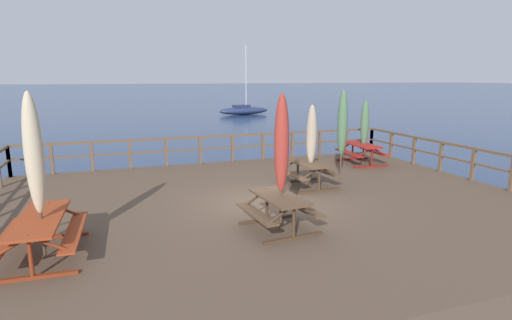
% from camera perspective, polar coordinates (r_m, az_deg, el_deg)
% --- Properties ---
extents(ground_plane, '(600.00, 600.00, 0.00)m').
position_cam_1_polar(ground_plane, '(11.22, 1.46, -10.26)').
color(ground_plane, navy).
extents(wooden_deck, '(14.54, 11.31, 0.88)m').
position_cam_1_polar(wooden_deck, '(11.06, 1.47, -8.15)').
color(wooden_deck, brown).
rests_on(wooden_deck, ground).
extents(railing_waterside_far, '(14.34, 0.10, 1.09)m').
position_cam_1_polar(railing_waterside_far, '(15.89, -5.58, 2.17)').
color(railing_waterside_far, brown).
rests_on(railing_waterside_far, wooden_deck).
extents(railing_side_right, '(0.10, 11.11, 1.09)m').
position_cam_1_polar(railing_side_right, '(14.79, 28.25, 0.16)').
color(railing_side_right, brown).
rests_on(railing_side_right, wooden_deck).
extents(picnic_table_mid_centre, '(1.53, 1.93, 0.78)m').
position_cam_1_polar(picnic_table_mid_centre, '(16.26, 14.67, 1.46)').
color(picnic_table_mid_centre, maroon).
rests_on(picnic_table_mid_centre, wooden_deck).
extents(picnic_table_back_left, '(1.48, 2.25, 0.78)m').
position_cam_1_polar(picnic_table_back_left, '(8.55, -28.00, -8.40)').
color(picnic_table_back_left, '#993819').
rests_on(picnic_table_back_left, wooden_deck).
extents(picnic_table_front_left, '(1.54, 1.73, 0.78)m').
position_cam_1_polar(picnic_table_front_left, '(8.90, 3.34, -6.40)').
color(picnic_table_front_left, brown).
rests_on(picnic_table_front_left, wooden_deck).
extents(picnic_table_mid_left, '(1.50, 1.75, 0.78)m').
position_cam_1_polar(picnic_table_mid_left, '(12.47, 7.35, -1.25)').
color(picnic_table_mid_left, brown).
rests_on(picnic_table_mid_left, wooden_deck).
extents(patio_umbrella_short_front, '(0.32, 0.32, 2.45)m').
position_cam_1_polar(patio_umbrella_short_front, '(16.17, 15.03, 4.95)').
color(patio_umbrella_short_front, '#4C3828').
rests_on(patio_umbrella_short_front, wooden_deck).
extents(patio_umbrella_tall_back_right, '(0.32, 0.32, 3.06)m').
position_cam_1_polar(patio_umbrella_tall_back_right, '(8.15, -28.75, 0.66)').
color(patio_umbrella_tall_back_right, '#4C3828').
rests_on(patio_umbrella_tall_back_right, wooden_deck).
extents(patio_umbrella_tall_front, '(0.32, 0.32, 2.97)m').
position_cam_1_polar(patio_umbrella_tall_front, '(8.65, 3.62, 2.21)').
color(patio_umbrella_tall_front, '#4C3828').
rests_on(patio_umbrella_tall_front, wooden_deck).
extents(patio_umbrella_tall_mid_right, '(0.32, 0.32, 2.51)m').
position_cam_1_polar(patio_umbrella_tall_mid_right, '(12.29, 7.82, 3.49)').
color(patio_umbrella_tall_mid_right, '#4C3828').
rests_on(patio_umbrella_tall_mid_right, wooden_deck).
extents(patio_umbrella_tall_back_left, '(0.32, 0.32, 2.93)m').
position_cam_1_polar(patio_umbrella_tall_back_left, '(13.19, 12.05, 5.07)').
color(patio_umbrella_tall_back_left, '#4C3828').
rests_on(patio_umbrella_tall_back_left, wooden_deck).
extents(sailboat_distant, '(6.15, 2.31, 7.72)m').
position_cam_1_polar(sailboat_distant, '(46.90, -1.75, 7.00)').
color(sailboat_distant, navy).
rests_on(sailboat_distant, ground).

